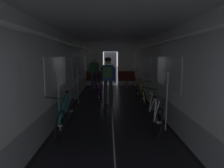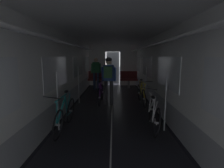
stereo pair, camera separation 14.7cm
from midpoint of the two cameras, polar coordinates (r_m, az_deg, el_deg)
The scene contains 9 objects.
train_car_shell at distance 5.65m, azimuth 0.76°, elevation 8.01°, with size 3.14×12.34×2.57m.
bench_seat_far_left at distance 10.23m, azimuth -4.42°, elevation 1.92°, with size 0.98×0.51×0.95m.
bench_seat_far_right at distance 10.24m, azimuth 5.67°, elevation 1.91°, with size 0.98×0.51×0.95m.
bicycle_yellow at distance 6.79m, azimuth 9.91°, elevation -3.20°, with size 0.44×1.69×0.95m.
bicycle_white at distance 4.62m, azimuth 13.84°, elevation -8.99°, with size 0.44×1.70×0.96m.
bicycle_teal at distance 4.50m, azimuth -13.71°, elevation -9.44°, with size 0.44×1.69×0.95m.
person_cyclist_aisle at distance 6.48m, azimuth -0.41°, elevation 2.54°, with size 0.55×0.42×1.73m.
bicycle_purple_in_aisle at distance 6.86m, azimuth -2.99°, elevation -2.94°, with size 0.44×1.69×0.93m.
person_standing_near_bench at distance 9.82m, azimuth -4.62°, elevation 4.03°, with size 0.53×0.23×1.69m.
Camera 2 is at (0.05, -2.05, 1.76)m, focal length 29.06 mm.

